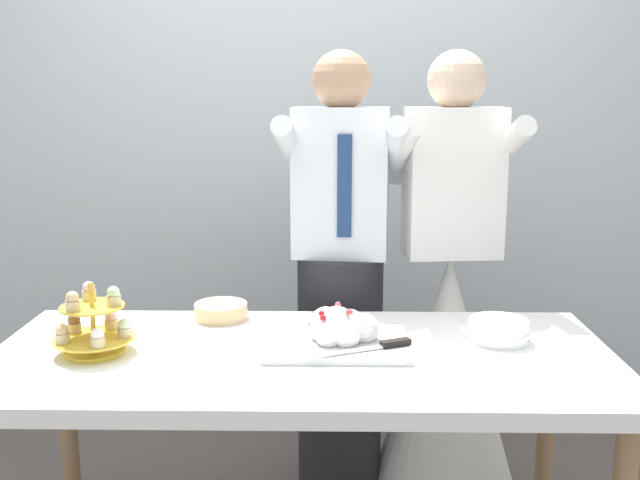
% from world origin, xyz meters
% --- Properties ---
extents(rear_wall, '(5.20, 0.10, 2.90)m').
position_xyz_m(rear_wall, '(0.00, 1.38, 1.45)').
color(rear_wall, silver).
rests_on(rear_wall, ground_plane).
extents(dessert_table, '(1.80, 0.80, 0.78)m').
position_xyz_m(dessert_table, '(0.00, 0.00, 0.70)').
color(dessert_table, white).
rests_on(dessert_table, ground_plane).
extents(cupcake_stand, '(0.23, 0.23, 0.21)m').
position_xyz_m(cupcake_stand, '(-0.59, -0.02, 0.85)').
color(cupcake_stand, gold).
rests_on(cupcake_stand, dessert_table).
extents(main_cake_tray, '(0.42, 0.32, 0.13)m').
position_xyz_m(main_cake_tray, '(0.11, 0.05, 0.82)').
color(main_cake_tray, silver).
rests_on(main_cake_tray, dessert_table).
extents(plate_stack, '(0.18, 0.18, 0.07)m').
position_xyz_m(plate_stack, '(0.59, 0.11, 0.81)').
color(plate_stack, white).
rests_on(plate_stack, dessert_table).
extents(round_cake, '(0.24, 0.24, 0.06)m').
position_xyz_m(round_cake, '(-0.28, 0.28, 0.80)').
color(round_cake, white).
rests_on(round_cake, dessert_table).
extents(person_groom, '(0.50, 0.53, 1.66)m').
position_xyz_m(person_groom, '(0.12, 0.63, 0.75)').
color(person_groom, '#232328').
rests_on(person_groom, ground_plane).
extents(person_bride, '(0.56, 0.56, 1.66)m').
position_xyz_m(person_bride, '(0.53, 0.64, 0.58)').
color(person_bride, white).
rests_on(person_bride, ground_plane).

